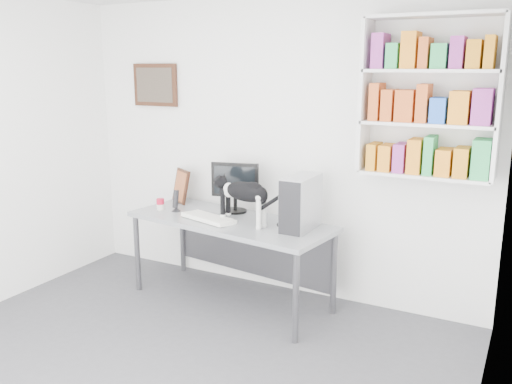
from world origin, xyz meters
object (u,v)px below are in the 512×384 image
(pc_tower, at_px, (301,203))
(soup_can, at_px, (160,204))
(keyboard, at_px, (208,218))
(leaning_print, at_px, (181,185))
(cat, at_px, (244,202))
(desk, at_px, (230,261))
(bookshelf, at_px, (429,98))
(monitor, at_px, (235,187))
(speaker, at_px, (176,200))

(pc_tower, xyz_separation_m, soup_can, (-1.40, -0.05, -0.17))
(keyboard, relative_size, pc_tower, 1.16)
(leaning_print, xyz_separation_m, cat, (0.93, -0.39, 0.02))
(desk, xyz_separation_m, leaning_print, (-0.74, 0.31, 0.56))
(bookshelf, height_order, pc_tower, bookshelf)
(soup_can, bearing_deg, cat, -3.73)
(pc_tower, bearing_deg, leaning_print, 169.37)
(monitor, height_order, speaker, monitor)
(bookshelf, xyz_separation_m, speaker, (-2.14, -0.36, -0.97))
(speaker, height_order, cat, cat)
(keyboard, distance_m, speaker, 0.45)
(pc_tower, height_order, leaning_print, pc_tower)
(speaker, xyz_separation_m, leaning_print, (-0.16, 0.31, 0.07))
(keyboard, bearing_deg, desk, 52.83)
(monitor, xyz_separation_m, leaning_print, (-0.65, 0.07, -0.07))
(monitor, relative_size, soup_can, 4.43)
(desk, height_order, keyboard, keyboard)
(cat, bearing_deg, desk, 165.52)
(keyboard, xyz_separation_m, speaker, (-0.43, 0.11, 0.08))
(pc_tower, xyz_separation_m, cat, (-0.47, -0.11, -0.03))
(cat, bearing_deg, keyboard, -165.87)
(speaker, height_order, leaning_print, leaning_print)
(desk, bearing_deg, cat, -16.28)
(bookshelf, bearing_deg, cat, -161.72)
(keyboard, xyz_separation_m, pc_tower, (0.81, 0.14, 0.20))
(desk, bearing_deg, pc_tower, 9.81)
(bookshelf, height_order, desk, bookshelf)
(monitor, distance_m, cat, 0.43)
(desk, distance_m, leaning_print, 0.97)
(desk, xyz_separation_m, keyboard, (-0.15, -0.11, 0.41))
(desk, distance_m, speaker, 0.76)
(speaker, distance_m, soup_can, 0.17)
(desk, relative_size, pc_tower, 4.18)
(soup_can, height_order, cat, cat)
(desk, bearing_deg, bookshelf, 21.01)
(pc_tower, height_order, soup_can, pc_tower)
(speaker, bearing_deg, soup_can, -159.79)
(desk, relative_size, leaning_print, 5.47)
(soup_can, distance_m, cat, 0.94)
(speaker, distance_m, leaning_print, 0.35)
(pc_tower, distance_m, speaker, 1.25)
(desk, xyz_separation_m, monitor, (-0.08, 0.24, 0.62))
(pc_tower, xyz_separation_m, speaker, (-1.24, -0.02, -0.12))
(keyboard, xyz_separation_m, cat, (0.34, 0.03, 0.17))
(speaker, xyz_separation_m, soup_can, (-0.16, -0.03, -0.05))
(cat, bearing_deg, leaning_print, 166.68)
(bookshelf, xyz_separation_m, keyboard, (-1.71, -0.48, -1.06))
(bookshelf, relative_size, soup_can, 11.70)
(leaning_print, bearing_deg, speaker, -31.75)
(leaning_print, bearing_deg, pc_tower, 19.80)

